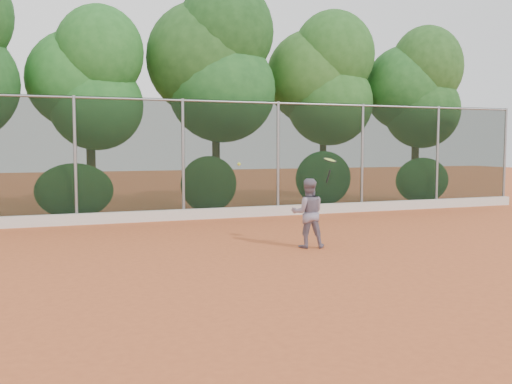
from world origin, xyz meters
name	(u,v)px	position (x,y,z in m)	size (l,w,h in m)	color
ground	(276,266)	(0.00, 0.00, 0.00)	(80.00, 80.00, 0.00)	#C45B2E
concrete_curb	(185,215)	(0.00, 6.82, 0.15)	(24.00, 0.20, 0.30)	silver
tennis_player	(308,213)	(1.35, 1.47, 0.73)	(0.71, 0.55, 1.46)	slate
chainlink_fence	(183,156)	(0.00, 7.00, 1.86)	(24.09, 0.09, 3.50)	black
foliage_backdrop	(151,74)	(-0.55, 8.98, 4.40)	(23.70, 3.63, 7.55)	#3B2A17
tennis_racket	(330,162)	(1.83, 1.43, 1.80)	(0.38, 0.38, 0.55)	black
tennis_ball_in_flight	(239,164)	(0.01, 2.04, 1.76)	(0.07, 0.07, 0.07)	gold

